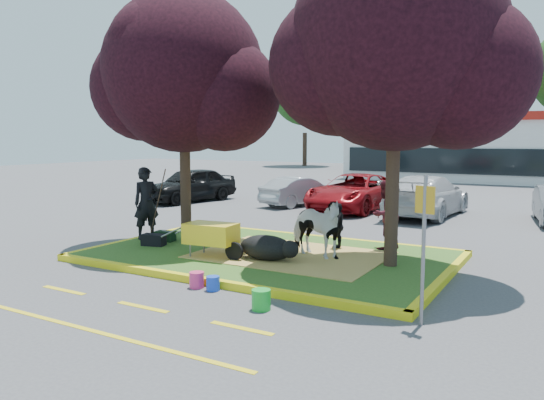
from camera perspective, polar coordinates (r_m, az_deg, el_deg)
The scene contains 31 objects.
ground at distance 12.66m, azimuth -0.40°, elevation -6.32°, with size 90.00×90.00×0.00m, color #424244.
median_island at distance 12.64m, azimuth -0.40°, elevation -5.99°, with size 8.00×5.00×0.15m, color #315A1C.
curb_near at distance 10.56m, azimuth -7.58°, elevation -8.60°, with size 8.30×0.16×0.15m, color yellow.
curb_far at distance 14.88m, azimuth 4.65°, elevation -4.08°, with size 8.30×0.16×0.15m, color yellow.
curb_left at distance 15.08m, azimuth -13.92°, elevation -4.11°, with size 0.16×5.30×0.15m, color yellow.
curb_right at distance 11.20m, azimuth 18.10°, elevation -7.99°, with size 0.16×5.30×0.15m, color yellow.
straw_bedding at distance 12.34m, azimuth 2.02°, elevation -5.93°, with size 4.20×3.00×0.01m, color tan.
tree_purple_left at distance 14.32m, azimuth -9.49°, elevation 12.66°, with size 5.06×4.20×6.51m.
tree_purple_right at distance 11.44m, azimuth 13.26°, elevation 15.11°, with size 5.30×4.40×6.82m.
fire_lane_stripe_a at distance 10.84m, azimuth -21.48°, elevation -9.02°, with size 1.10×0.12×0.01m, color yellow.
fire_lane_stripe_b at distance 9.41m, azimuth -13.71°, elevation -11.13°, with size 1.10×0.12×0.01m, color yellow.
fire_lane_stripe_c at distance 8.22m, azimuth -3.28°, elevation -13.60°, with size 1.10×0.12×0.01m, color yellow.
fire_lane_long at distance 8.63m, azimuth -19.36°, elevation -12.97°, with size 6.00×0.10×0.01m, color yellow.
retail_building at distance 38.85m, azimuth 23.85°, elevation 5.25°, with size 20.40×8.40×4.40m.
treeline at distance 48.75m, azimuth 24.52°, elevation 11.86°, with size 46.58×7.80×14.63m.
cow at distance 12.03m, azimuth 4.60°, elevation -2.95°, with size 0.75×1.64×1.38m, color white.
calf at distance 11.81m, azimuth -0.61°, elevation -5.14°, with size 1.29×0.73×0.56m, color black.
handler at distance 14.56m, azimuth -13.35°, elevation -0.33°, with size 0.70×0.46×1.93m, color black.
visitor_a at distance 13.18m, azimuth 12.06°, elevation -1.55°, with size 0.82×0.64×1.69m, color #4D1620.
visitor_b at distance 13.11m, azimuth 7.16°, elevation -2.76°, with size 0.66×0.27×1.12m, color black.
wheelbarrow at distance 12.09m, azimuth -6.52°, elevation -3.66°, with size 2.07×0.80×0.78m.
gear_bag_dark at distance 13.72m, azimuth -12.61°, elevation -4.20°, with size 0.57×0.31×0.29m, color black.
gear_bag_green at distance 14.25m, azimuth -11.42°, elevation -3.82°, with size 0.50×0.31×0.26m, color black.
sign_post at distance 8.30m, azimuth 16.02°, elevation -3.61°, with size 0.32×0.13×2.30m.
bucket_green at distance 8.98m, azimuth -1.17°, elevation -10.67°, with size 0.32×0.32×0.34m, color green.
bucket_pink at distance 10.34m, azimuth -8.10°, elevation -8.50°, with size 0.29×0.29×0.31m, color #E53374.
bucket_blue at distance 10.12m, azimuth -6.37°, elevation -8.91°, with size 0.25×0.25×0.27m, color blue.
car_black at distance 24.04m, azimuth -8.80°, elevation 1.65°, with size 1.81×4.50×1.53m, color black.
car_silver at distance 22.46m, azimuth 3.04°, elevation 0.96°, with size 1.29×3.69×1.21m, color #9A9DA1.
car_red at distance 21.17m, azimuth 8.88°, elevation 0.84°, with size 2.39×5.17×1.44m, color maroon.
car_white at distance 20.20m, azimuth 16.27°, elevation 0.46°, with size 2.10×5.17×1.50m, color silver.
Camera 1 is at (6.25, -10.63, 2.86)m, focal length 35.00 mm.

